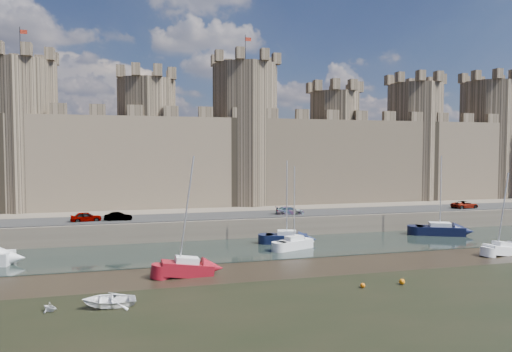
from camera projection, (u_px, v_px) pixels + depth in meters
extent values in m
plane|color=black|center=(383.00, 321.00, 29.94)|extent=(160.00, 160.00, 0.00)
cube|color=black|center=(276.00, 247.00, 53.14)|extent=(160.00, 12.00, 0.08)
cube|color=#4C443A|center=(221.00, 203.00, 87.87)|extent=(160.00, 60.00, 2.50)
cube|color=black|center=(255.00, 214.00, 62.67)|extent=(160.00, 7.00, 0.10)
cube|color=#42382B|center=(234.00, 162.00, 75.84)|extent=(100.00, 9.00, 14.00)
cylinder|color=#42382B|center=(23.00, 136.00, 67.61)|extent=(10.00, 10.00, 22.00)
cylinder|color=black|center=(20.00, 44.00, 66.91)|extent=(0.10, 0.10, 5.00)
cube|color=maroon|center=(24.00, 32.00, 66.94)|extent=(1.00, 0.03, 0.60)
cylinder|color=#42382B|center=(147.00, 143.00, 72.18)|extent=(9.00, 9.00, 20.00)
cylinder|color=#42382B|center=(245.00, 135.00, 76.11)|extent=(11.00, 11.00, 23.00)
cylinder|color=black|center=(245.00, 50.00, 75.37)|extent=(0.10, 0.10, 5.00)
cube|color=maroon|center=(248.00, 39.00, 75.40)|extent=(1.00, 0.03, 0.60)
cylinder|color=#42382B|center=(334.00, 147.00, 80.22)|extent=(9.00, 9.00, 19.00)
cylinder|color=#42382B|center=(414.00, 142.00, 84.18)|extent=(10.00, 10.00, 21.00)
cylinder|color=#42382B|center=(487.00, 140.00, 88.16)|extent=(10.00, 10.00, 22.00)
imported|color=gray|center=(86.00, 217.00, 56.29)|extent=(3.81, 1.95, 1.24)
imported|color=gray|center=(118.00, 217.00, 57.07)|extent=(3.43, 1.48, 1.10)
imported|color=gray|center=(290.00, 211.00, 62.83)|extent=(4.12, 2.25, 1.13)
imported|color=gray|center=(465.00, 205.00, 69.50)|extent=(4.32, 2.26, 1.16)
cube|color=black|center=(287.00, 239.00, 55.10)|extent=(5.35, 3.37, 1.09)
cube|color=silver|center=(287.00, 232.00, 55.06)|extent=(2.53, 1.97, 0.50)
cylinder|color=silver|center=(287.00, 198.00, 54.84)|extent=(0.14, 0.14, 8.93)
cube|color=silver|center=(294.00, 244.00, 52.03)|extent=(4.69, 3.15, 1.03)
cube|color=silver|center=(294.00, 238.00, 51.99)|extent=(2.24, 1.81, 0.47)
cylinder|color=silver|center=(294.00, 203.00, 51.78)|extent=(0.14, 0.14, 8.41)
cube|color=black|center=(440.00, 231.00, 60.80)|extent=(6.45, 4.61, 1.15)
cube|color=silver|center=(440.00, 224.00, 60.75)|extent=(3.11, 2.59, 0.52)
cylinder|color=silver|center=(441.00, 191.00, 60.52)|extent=(0.14, 0.14, 9.41)
cube|color=maroon|center=(187.00, 269.00, 40.94)|extent=(4.71, 2.01, 1.18)
cube|color=silver|center=(187.00, 260.00, 40.89)|extent=(2.11, 1.35, 0.54)
cylinder|color=silver|center=(187.00, 210.00, 40.65)|extent=(0.14, 0.14, 9.65)
cube|color=white|center=(502.00, 250.00, 49.41)|extent=(4.33, 2.20, 0.97)
cube|color=silver|center=(502.00, 244.00, 49.37)|extent=(1.99, 1.39, 0.44)
cylinder|color=silver|center=(503.00, 209.00, 49.17)|extent=(0.14, 0.14, 7.96)
imported|color=beige|center=(50.00, 307.00, 31.75)|extent=(1.61, 1.59, 0.64)
imported|color=white|center=(109.00, 302.00, 32.70)|extent=(3.91, 2.95, 0.77)
sphere|color=orange|center=(402.00, 282.00, 38.28)|extent=(0.49, 0.49, 0.49)
sphere|color=orange|center=(363.00, 285.00, 37.33)|extent=(0.41, 0.41, 0.41)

